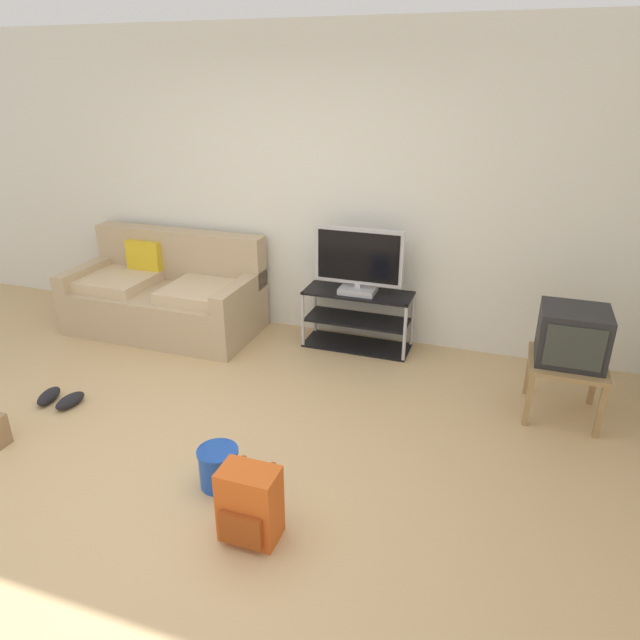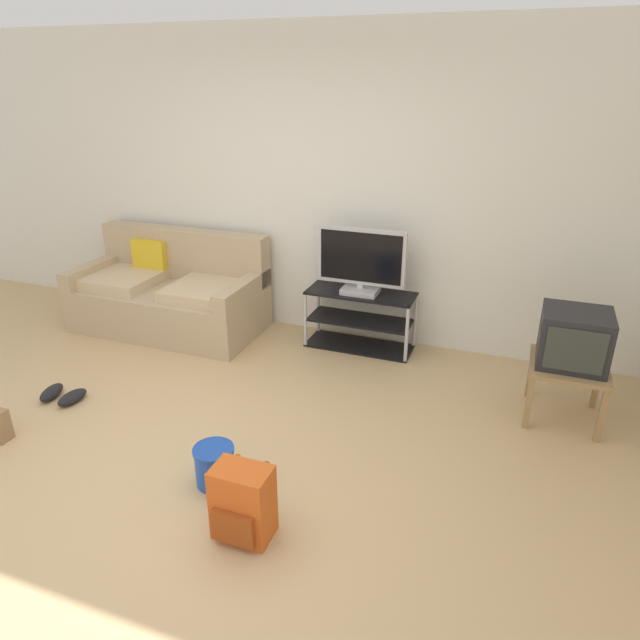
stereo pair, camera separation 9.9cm
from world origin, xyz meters
name	(u,v)px [view 2 (the right image)]	position (x,y,z in m)	size (l,w,h in m)	color
ground_plane	(171,476)	(0.00, 0.00, -0.01)	(9.00, 9.80, 0.02)	tan
wall_back	(313,187)	(0.00, 2.45, 1.35)	(9.00, 0.10, 2.70)	silver
couch	(171,294)	(-1.28, 1.96, 0.33)	(1.77, 0.89, 0.90)	tan
tv_stand	(360,320)	(0.56, 2.15, 0.26)	(0.95, 0.36, 0.52)	black
flat_tv	(361,262)	(0.56, 2.13, 0.81)	(0.77, 0.22, 0.58)	#B2B2B7
side_table	(568,373)	(2.26, 1.55, 0.36)	(0.52, 0.52, 0.43)	#9E7A4C
crt_tv	(574,338)	(2.26, 1.57, 0.62)	(0.45, 0.42, 0.39)	#232326
backpack	(243,503)	(0.66, -0.27, 0.21)	(0.31, 0.27, 0.42)	#CC561E
cleaning_bucket	(215,464)	(0.30, 0.04, 0.13)	(0.25, 0.25, 0.25)	blue
sneakers_pair	(62,395)	(-1.28, 0.46, 0.04)	(0.35, 0.26, 0.09)	black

